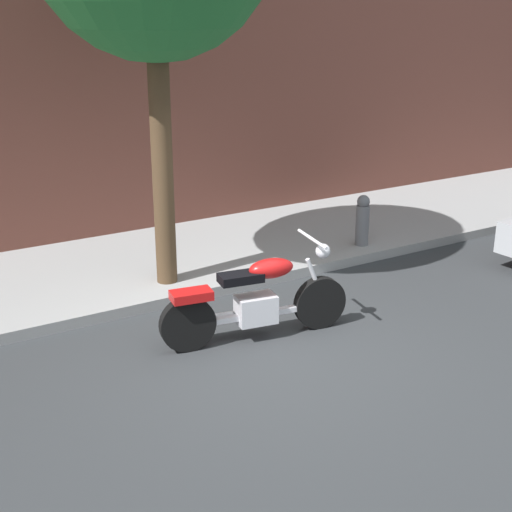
{
  "coord_description": "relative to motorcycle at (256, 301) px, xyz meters",
  "views": [
    {
      "loc": [
        -3.78,
        -5.96,
        3.64
      ],
      "look_at": [
        0.05,
        0.41,
        0.99
      ],
      "focal_mm": 50.99,
      "sensor_mm": 36.0,
      "label": 1
    }
  ],
  "objects": [
    {
      "name": "motorcycle",
      "position": [
        0.0,
        0.0,
        0.0
      ],
      "size": [
        2.2,
        0.76,
        1.12
      ],
      "color": "black",
      "rests_on": "ground"
    },
    {
      "name": "ground_plane",
      "position": [
        -0.05,
        -0.42,
        -0.46
      ],
      "size": [
        60.0,
        60.0,
        0.0
      ],
      "primitive_type": "plane",
      "color": "#303335"
    },
    {
      "name": "fire_hydrant",
      "position": [
        2.85,
        1.67,
        -0.0
      ],
      "size": [
        0.2,
        0.2,
        0.91
      ],
      "color": "slate",
      "rests_on": "ground"
    },
    {
      "name": "sidewalk",
      "position": [
        -0.05,
        2.68,
        -0.39
      ],
      "size": [
        19.77,
        2.81,
        0.14
      ],
      "primitive_type": "cube",
      "color": "#949494",
      "rests_on": "ground"
    }
  ]
}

